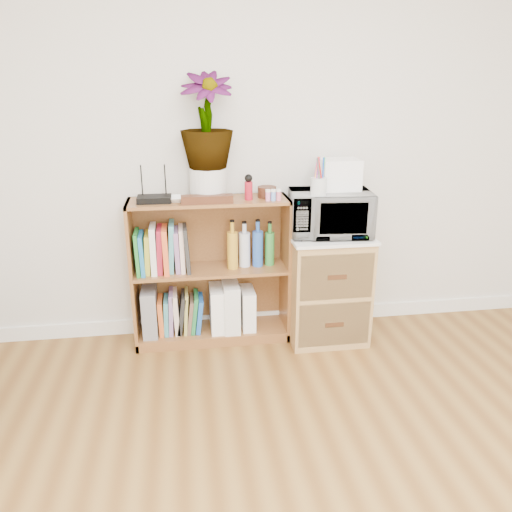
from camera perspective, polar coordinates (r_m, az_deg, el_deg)
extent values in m
cube|color=white|center=(3.57, 0.56, -7.08)|extent=(4.00, 0.02, 0.10)
cube|color=brown|center=(3.23, -5.17, -1.79)|extent=(1.00, 0.30, 0.95)
cube|color=#9E7542|center=(3.33, 7.98, -3.57)|extent=(0.50, 0.45, 0.70)
imported|color=white|center=(3.16, 8.45, 4.87)|extent=(0.53, 0.38, 0.28)
cylinder|color=silver|center=(3.00, 7.16, 7.88)|extent=(0.10, 0.10, 0.11)
cube|color=white|center=(3.18, 9.48, 9.19)|extent=(0.24, 0.20, 0.19)
cube|color=black|center=(3.07, -11.55, 6.40)|extent=(0.20, 0.14, 0.04)
imported|color=white|center=(3.06, -8.96, 6.45)|extent=(0.13, 0.13, 0.03)
cylinder|color=silver|center=(3.10, -5.46, 8.23)|extent=(0.22, 0.22, 0.19)
imported|color=#327D39|center=(3.05, -5.69, 15.14)|extent=(0.31, 0.31, 0.56)
cube|color=#381B0F|center=(2.99, -5.62, 6.47)|extent=(0.31, 0.08, 0.05)
cylinder|color=maroon|center=(3.07, -0.86, 7.46)|extent=(0.05, 0.05, 0.11)
cylinder|color=#32170D|center=(3.14, 1.26, 7.33)|extent=(0.12, 0.12, 0.07)
cube|color=pink|center=(3.05, 2.00, 6.79)|extent=(0.10, 0.04, 0.05)
cube|color=gray|center=(3.34, -12.02, -6.12)|extent=(0.09, 0.25, 0.31)
cube|color=white|center=(3.33, -4.44, -5.96)|extent=(0.09, 0.24, 0.30)
cube|color=white|center=(3.33, -2.90, -5.64)|extent=(0.10, 0.26, 0.33)
cube|color=white|center=(3.35, -0.97, -5.95)|extent=(0.09, 0.22, 0.27)
cube|color=#22812D|center=(3.19, -13.32, 0.52)|extent=(0.03, 0.20, 0.27)
cube|color=#1D70AE|center=(3.19, -12.82, 0.40)|extent=(0.03, 0.20, 0.25)
cube|color=gold|center=(3.19, -12.25, 0.37)|extent=(0.04, 0.20, 0.25)
cube|color=white|center=(3.18, -11.61, 0.85)|extent=(0.04, 0.20, 0.30)
cube|color=#A41C33|center=(3.18, -10.92, 0.75)|extent=(0.04, 0.20, 0.28)
cube|color=#F25D2A|center=(3.18, -10.27, 0.82)|extent=(0.03, 0.20, 0.29)
cube|color=teal|center=(3.17, -9.65, 1.01)|extent=(0.05, 0.20, 0.31)
cube|color=#8F6699|center=(3.18, -9.02, 0.67)|extent=(0.03, 0.20, 0.26)
cube|color=beige|center=(3.18, -8.45, 0.83)|extent=(0.03, 0.20, 0.28)
cube|color=#282828|center=(3.17, -7.92, 0.92)|extent=(0.04, 0.20, 0.29)
cylinder|color=gold|center=(3.18, -2.75, 1.35)|extent=(0.07, 0.07, 0.31)
cylinder|color=silver|center=(3.20, -1.31, 1.23)|extent=(0.07, 0.07, 0.29)
cylinder|color=blue|center=(3.21, 0.20, 1.41)|extent=(0.07, 0.07, 0.30)
cylinder|color=#308534|center=(3.22, 1.60, 1.31)|extent=(0.06, 0.06, 0.28)
cube|color=orange|center=(3.35, -10.78, -6.67)|extent=(0.04, 0.19, 0.23)
cube|color=teal|center=(3.35, -10.20, -6.63)|extent=(0.04, 0.19, 0.24)
cube|color=#876699|center=(3.34, -9.68, -6.26)|extent=(0.04, 0.19, 0.28)
cube|color=beige|center=(3.34, -9.10, -6.27)|extent=(0.04, 0.19, 0.28)
cube|color=black|center=(3.34, -8.50, -6.37)|extent=(0.07, 0.19, 0.26)
cube|color=#A39C4B|center=(3.34, -8.01, -6.22)|extent=(0.04, 0.19, 0.28)
cube|color=brown|center=(3.35, -7.54, -6.56)|extent=(0.05, 0.19, 0.23)
cube|color=#1E7339|center=(3.34, -7.06, -6.33)|extent=(0.06, 0.19, 0.26)
cube|color=#1D56AF|center=(3.35, -6.51, -6.51)|extent=(0.06, 0.19, 0.23)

